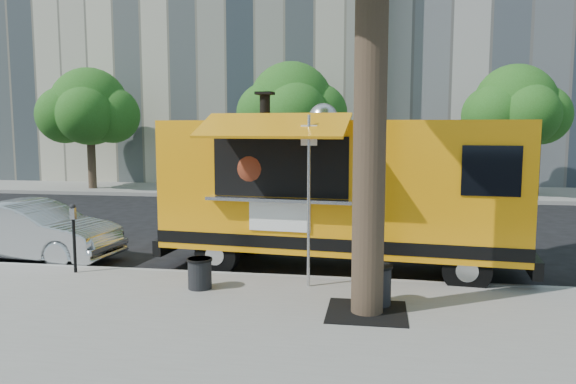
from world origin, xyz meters
name	(u,v)px	position (x,y,z in m)	size (l,w,h in m)	color
ground	(244,269)	(0.00, 0.00, 0.00)	(120.00, 120.00, 0.00)	black
sidewalk	(175,336)	(0.00, -4.00, 0.07)	(60.00, 6.00, 0.15)	gray
curb	(232,277)	(0.00, -0.93, 0.07)	(60.00, 0.14, 0.16)	#999993
far_sidewalk	(316,191)	(0.00, 13.50, 0.07)	(60.00, 5.00, 0.15)	gray
tree_well	(367,312)	(2.60, -2.80, 0.15)	(1.20, 1.20, 0.02)	black
far_tree_a	(89,107)	(-10.00, 12.30, 3.78)	(3.42, 3.42, 5.36)	#33261C
far_tree_b	(291,105)	(-1.00, 12.70, 3.83)	(3.60, 3.60, 5.50)	#33261C
far_tree_c	(515,106)	(8.00, 12.40, 3.72)	(3.24, 3.24, 5.21)	#33261C
sign_post	(309,191)	(1.55, -1.55, 1.85)	(0.28, 0.06, 3.00)	silver
parking_meter	(74,230)	(-3.00, -1.35, 0.98)	(0.11, 0.11, 1.33)	black
food_truck	(340,188)	(1.96, 0.17, 1.71)	(7.51, 3.73, 3.63)	#FF9F0D
sedan	(32,231)	(-4.80, 0.00, 0.65)	(1.38, 3.97, 1.31)	#ADB0B4
trash_bin_left	(200,272)	(-0.29, -1.99, 0.44)	(0.44, 0.44, 0.53)	black
trash_bin_right	(375,284)	(2.72, -2.41, 0.49)	(0.54, 0.54, 0.64)	black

